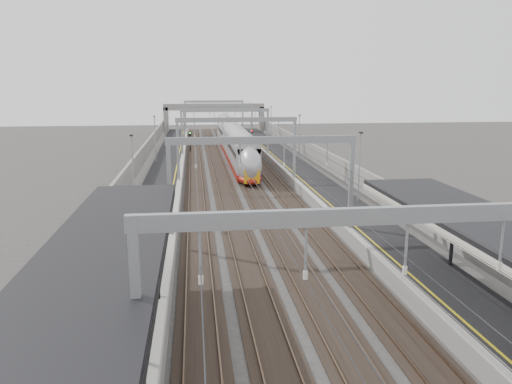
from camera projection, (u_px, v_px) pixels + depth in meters
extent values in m
cube|color=black|center=(165.00, 179.00, 56.38)|extent=(4.00, 120.00, 1.00)
cube|color=black|center=(303.00, 176.00, 58.31)|extent=(4.00, 120.00, 1.00)
cube|color=black|center=(196.00, 183.00, 56.90)|extent=(2.40, 140.00, 0.08)
cube|color=brown|center=(189.00, 182.00, 56.79)|extent=(0.07, 140.00, 0.14)
cube|color=brown|center=(202.00, 182.00, 56.97)|extent=(0.07, 140.00, 0.14)
cube|color=black|center=(222.00, 182.00, 57.26)|extent=(2.40, 140.00, 0.08)
cube|color=brown|center=(216.00, 181.00, 57.15)|extent=(0.07, 140.00, 0.14)
cube|color=brown|center=(228.00, 181.00, 57.33)|extent=(0.07, 140.00, 0.14)
cube|color=black|center=(248.00, 181.00, 57.62)|extent=(2.40, 140.00, 0.08)
cube|color=brown|center=(242.00, 181.00, 57.52)|extent=(0.07, 140.00, 0.14)
cube|color=brown|center=(254.00, 181.00, 57.69)|extent=(0.07, 140.00, 0.14)
cube|color=black|center=(274.00, 181.00, 57.99)|extent=(2.40, 140.00, 0.08)
cube|color=brown|center=(267.00, 180.00, 57.88)|extent=(0.07, 140.00, 0.14)
cube|color=brown|center=(280.00, 180.00, 58.06)|extent=(0.07, 140.00, 0.14)
cube|color=gray|center=(138.00, 328.00, 14.07)|extent=(0.28, 0.28, 6.60)
cube|color=gray|center=(358.00, 216.00, 14.19)|extent=(13.00, 0.25, 0.50)
cube|color=gray|center=(170.00, 187.00, 33.47)|extent=(0.28, 0.28, 6.60)
cube|color=gray|center=(351.00, 182.00, 35.00)|extent=(0.28, 0.28, 6.60)
cube|color=gray|center=(262.00, 140.00, 33.59)|extent=(13.00, 0.25, 0.50)
cube|color=gray|center=(178.00, 149.00, 52.87)|extent=(0.28, 0.28, 6.60)
cube|color=gray|center=(295.00, 147.00, 54.40)|extent=(0.28, 0.28, 6.60)
cube|color=gray|center=(237.00, 120.00, 52.99)|extent=(13.00, 0.25, 0.50)
cube|color=gray|center=(182.00, 132.00, 72.27)|extent=(0.28, 0.28, 6.60)
cube|color=gray|center=(268.00, 131.00, 73.79)|extent=(0.28, 0.28, 6.60)
cube|color=gray|center=(225.00, 110.00, 72.39)|extent=(13.00, 0.25, 0.50)
cube|color=gray|center=(184.00, 122.00, 91.67)|extent=(0.28, 0.28, 6.60)
cube|color=gray|center=(252.00, 121.00, 93.19)|extent=(0.28, 0.28, 6.60)
cube|color=gray|center=(218.00, 105.00, 91.78)|extent=(13.00, 0.25, 0.50)
cube|color=gray|center=(185.00, 116.00, 109.12)|extent=(0.28, 0.28, 6.60)
cube|color=gray|center=(243.00, 115.00, 110.65)|extent=(0.28, 0.28, 6.60)
cube|color=gray|center=(214.00, 102.00, 109.24)|extent=(13.00, 0.25, 0.50)
cylinder|color=#262628|center=(194.00, 131.00, 60.59)|extent=(0.03, 140.00, 0.03)
cylinder|color=#262628|center=(219.00, 131.00, 60.96)|extent=(0.03, 140.00, 0.03)
cylinder|color=#262628|center=(243.00, 130.00, 61.32)|extent=(0.03, 140.00, 0.03)
cylinder|color=#262628|center=(268.00, 130.00, 61.68)|extent=(0.03, 140.00, 0.03)
cube|color=black|center=(81.00, 290.00, 14.67)|extent=(4.40, 30.00, 0.24)
cylinder|color=black|center=(16.00, 378.00, 13.94)|extent=(0.20, 0.20, 4.00)
cylinder|color=black|center=(96.00, 244.00, 25.58)|extent=(0.20, 0.20, 4.00)
cube|color=black|center=(135.00, 292.00, 15.92)|extent=(1.60, 0.15, 0.55)
cube|color=orange|center=(134.00, 293.00, 15.85)|extent=(1.50, 0.02, 0.42)
cylinder|color=black|center=(453.00, 231.00, 27.93)|extent=(0.20, 0.20, 4.00)
cube|color=slate|center=(214.00, 107.00, 109.48)|extent=(22.00, 2.20, 1.40)
cube|color=slate|center=(166.00, 121.00, 108.87)|extent=(1.00, 2.20, 6.20)
cube|color=slate|center=(261.00, 121.00, 111.41)|extent=(1.00, 2.20, 6.20)
cube|color=slate|center=(135.00, 170.00, 55.76)|extent=(0.30, 120.00, 3.20)
cube|color=slate|center=(330.00, 166.00, 58.47)|extent=(0.30, 120.00, 3.20)
cube|color=maroon|center=(240.00, 163.00, 67.19)|extent=(2.70, 22.99, 0.80)
cube|color=#A2A2A7|center=(240.00, 149.00, 66.79)|extent=(2.70, 22.99, 3.00)
cube|color=black|center=(246.00, 176.00, 59.46)|extent=(2.00, 2.40, 0.50)
cube|color=maroon|center=(228.00, 143.00, 89.88)|extent=(2.70, 22.99, 0.80)
cube|color=#A2A2A7|center=(228.00, 133.00, 89.48)|extent=(2.70, 22.99, 3.00)
cube|color=black|center=(231.00, 151.00, 82.14)|extent=(2.00, 2.40, 0.50)
ellipsoid|color=#A2A2A7|center=(250.00, 165.00, 55.52)|extent=(2.70, 5.20, 4.20)
cube|color=orange|center=(252.00, 177.00, 53.62)|extent=(1.70, 0.12, 1.50)
cube|color=black|center=(251.00, 162.00, 53.74)|extent=(1.60, 0.58, 0.94)
cylinder|color=black|center=(190.00, 143.00, 82.19)|extent=(0.12, 0.12, 3.00)
cube|color=black|center=(190.00, 134.00, 81.85)|extent=(0.32, 0.22, 0.75)
sphere|color=#0CE526|center=(190.00, 133.00, 81.69)|extent=(0.16, 0.16, 0.16)
cylinder|color=black|center=(243.00, 145.00, 80.26)|extent=(0.12, 0.12, 3.00)
cube|color=black|center=(243.00, 135.00, 79.93)|extent=(0.32, 0.22, 0.75)
sphere|color=red|center=(243.00, 134.00, 79.77)|extent=(0.16, 0.16, 0.16)
cylinder|color=black|center=(252.00, 141.00, 86.24)|extent=(0.12, 0.12, 3.00)
cube|color=black|center=(252.00, 131.00, 85.90)|extent=(0.32, 0.22, 0.75)
sphere|color=red|center=(252.00, 131.00, 85.74)|extent=(0.16, 0.16, 0.16)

